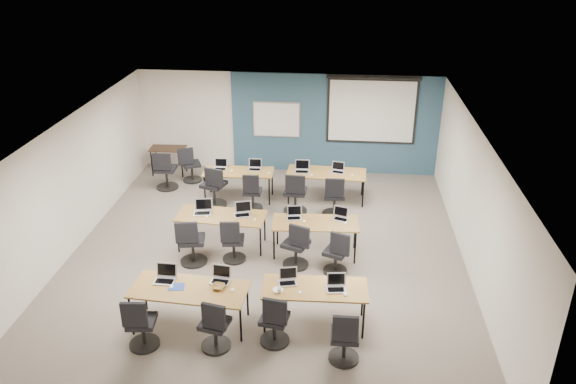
# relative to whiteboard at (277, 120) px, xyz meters

# --- Properties ---
(floor) EXTENTS (8.00, 9.00, 0.02)m
(floor) POSITION_rel_whiteboard_xyz_m (0.30, -4.43, -1.45)
(floor) COLOR #6B6354
(floor) RESTS_ON ground
(ceiling) EXTENTS (8.00, 9.00, 0.02)m
(ceiling) POSITION_rel_whiteboard_xyz_m (0.30, -4.43, 1.25)
(ceiling) COLOR white
(ceiling) RESTS_ON ground
(wall_back) EXTENTS (8.00, 0.04, 2.70)m
(wall_back) POSITION_rel_whiteboard_xyz_m (0.30, 0.07, -0.10)
(wall_back) COLOR beige
(wall_back) RESTS_ON ground
(wall_front) EXTENTS (8.00, 0.04, 2.70)m
(wall_front) POSITION_rel_whiteboard_xyz_m (0.30, -8.93, -0.10)
(wall_front) COLOR beige
(wall_front) RESTS_ON ground
(wall_left) EXTENTS (0.04, 9.00, 2.70)m
(wall_left) POSITION_rel_whiteboard_xyz_m (-3.70, -4.43, -0.10)
(wall_left) COLOR beige
(wall_left) RESTS_ON ground
(wall_right) EXTENTS (0.04, 9.00, 2.70)m
(wall_right) POSITION_rel_whiteboard_xyz_m (4.30, -4.43, -0.10)
(wall_right) COLOR beige
(wall_right) RESTS_ON ground
(blue_accent_panel) EXTENTS (5.50, 0.04, 2.70)m
(blue_accent_panel) POSITION_rel_whiteboard_xyz_m (1.55, 0.04, -0.10)
(blue_accent_panel) COLOR #3D5977
(blue_accent_panel) RESTS_ON wall_back
(whiteboard) EXTENTS (1.28, 0.03, 0.98)m
(whiteboard) POSITION_rel_whiteboard_xyz_m (0.00, 0.00, 0.00)
(whiteboard) COLOR #ABAEB5
(whiteboard) RESTS_ON wall_back
(projector_screen) EXTENTS (2.40, 0.10, 1.82)m
(projector_screen) POSITION_rel_whiteboard_xyz_m (2.50, -0.02, 0.44)
(projector_screen) COLOR black
(projector_screen) RESTS_ON wall_back
(training_table_front_left) EXTENTS (1.93, 0.80, 0.73)m
(training_table_front_left) POSITION_rel_whiteboard_xyz_m (-0.66, -6.81, -0.76)
(training_table_front_left) COLOR brown
(training_table_front_left) RESTS_ON floor
(training_table_front_right) EXTENTS (1.74, 0.72, 0.73)m
(training_table_front_right) POSITION_rel_whiteboard_xyz_m (1.39, -6.58, -0.77)
(training_table_front_right) COLOR brown
(training_table_front_right) RESTS_ON floor
(training_table_mid_left) EXTENTS (1.83, 0.76, 0.73)m
(training_table_mid_left) POSITION_rel_whiteboard_xyz_m (-0.67, -4.20, -0.76)
(training_table_mid_left) COLOR brown
(training_table_mid_left) RESTS_ON floor
(training_table_mid_right) EXTENTS (1.74, 0.72, 0.73)m
(training_table_mid_right) POSITION_rel_whiteboard_xyz_m (1.28, -4.32, -0.77)
(training_table_mid_right) COLOR olive
(training_table_mid_right) RESTS_ON floor
(training_table_back_left) EXTENTS (1.70, 0.71, 0.73)m
(training_table_back_left) POSITION_rel_whiteboard_xyz_m (-0.72, -1.90, -0.77)
(training_table_back_left) COLOR brown
(training_table_back_left) RESTS_ON floor
(training_table_back_right) EXTENTS (1.91, 0.79, 0.73)m
(training_table_back_right) POSITION_rel_whiteboard_xyz_m (1.41, -1.75, -0.76)
(training_table_back_right) COLOR #A17740
(training_table_back_right) RESTS_ON floor
(laptop_0) EXTENTS (0.35, 0.30, 0.26)m
(laptop_0) POSITION_rel_whiteboard_xyz_m (-1.12, -6.60, -0.65)
(laptop_0) COLOR #A8A8B1
(laptop_0) RESTS_ON training_table_front_left
(mouse_0) EXTENTS (0.09, 0.12, 0.04)m
(mouse_0) POSITION_rel_whiteboard_xyz_m (-0.96, -6.80, -0.71)
(mouse_0) COLOR white
(mouse_0) RESTS_ON training_table_front_left
(task_chair_0) EXTENTS (0.49, 0.49, 0.97)m
(task_chair_0) POSITION_rel_whiteboard_xyz_m (-1.30, -7.45, -1.05)
(task_chair_0) COLOR black
(task_chair_0) RESTS_ON floor
(laptop_1) EXTENTS (0.32, 0.27, 0.24)m
(laptop_1) POSITION_rel_whiteboard_xyz_m (-0.19, -6.52, -0.66)
(laptop_1) COLOR silver
(laptop_1) RESTS_ON training_table_front_left
(mouse_1) EXTENTS (0.06, 0.10, 0.03)m
(mouse_1) POSITION_rel_whiteboard_xyz_m (0.06, -6.80, -0.71)
(mouse_1) COLOR white
(mouse_1) RESTS_ON training_table_front_left
(task_chair_1) EXTENTS (0.48, 0.48, 0.96)m
(task_chair_1) POSITION_rel_whiteboard_xyz_m (-0.12, -7.37, -1.05)
(task_chair_1) COLOR black
(task_chair_1) RESTS_ON floor
(laptop_2) EXTENTS (0.30, 0.26, 0.23)m
(laptop_2) POSITION_rel_whiteboard_xyz_m (0.93, -6.46, -0.66)
(laptop_2) COLOR #ACACAD
(laptop_2) RESTS_ON training_table_front_right
(mouse_2) EXTENTS (0.07, 0.09, 0.03)m
(mouse_2) POSITION_rel_whiteboard_xyz_m (1.16, -6.75, -0.71)
(mouse_2) COLOR white
(mouse_2) RESTS_ON training_table_front_right
(task_chair_2) EXTENTS (0.48, 0.48, 0.96)m
(task_chair_2) POSITION_rel_whiteboard_xyz_m (0.79, -7.16, -1.05)
(task_chair_2) COLOR black
(task_chair_2) RESTS_ON floor
(laptop_3) EXTENTS (0.31, 0.27, 0.24)m
(laptop_3) POSITION_rel_whiteboard_xyz_m (1.74, -6.57, -0.66)
(laptop_3) COLOR #A4A4AD
(laptop_3) RESTS_ON training_table_front_right
(mouse_3) EXTENTS (0.07, 0.11, 0.04)m
(mouse_3) POSITION_rel_whiteboard_xyz_m (1.89, -6.73, -0.71)
(mouse_3) COLOR white
(mouse_3) RESTS_ON training_table_front_right
(task_chair_3) EXTENTS (0.48, 0.48, 0.96)m
(task_chair_3) POSITION_rel_whiteboard_xyz_m (1.90, -7.46, -1.05)
(task_chair_3) COLOR black
(task_chair_3) RESTS_ON floor
(laptop_4) EXTENTS (0.36, 0.31, 0.27)m
(laptop_4) POSITION_rel_whiteboard_xyz_m (-1.07, -4.12, -0.65)
(laptop_4) COLOR #AEAEB8
(laptop_4) RESTS_ON training_table_mid_left
(mouse_4) EXTENTS (0.07, 0.10, 0.03)m
(mouse_4) POSITION_rel_whiteboard_xyz_m (-0.94, -4.32, -0.71)
(mouse_4) COLOR white
(mouse_4) RESTS_ON training_table_mid_left
(task_chair_4) EXTENTS (0.54, 0.54, 1.02)m
(task_chair_4) POSITION_rel_whiteboard_xyz_m (-1.12, -4.94, -1.03)
(task_chair_4) COLOR black
(task_chair_4) RESTS_ON floor
(laptop_5) EXTENTS (0.34, 0.29, 0.26)m
(laptop_5) POSITION_rel_whiteboard_xyz_m (-0.23, -4.13, -0.66)
(laptop_5) COLOR #A7A7AE
(laptop_5) RESTS_ON training_table_mid_left
(mouse_5) EXTENTS (0.07, 0.10, 0.03)m
(mouse_5) POSITION_rel_whiteboard_xyz_m (0.05, -4.34, -0.71)
(mouse_5) COLOR white
(mouse_5) RESTS_ON training_table_mid_left
(task_chair_5) EXTENTS (0.47, 0.47, 0.96)m
(task_chair_5) POSITION_rel_whiteboard_xyz_m (-0.33, -4.76, -1.06)
(task_chair_5) COLOR black
(task_chair_5) RESTS_ON floor
(laptop_6) EXTENTS (0.30, 0.25, 0.23)m
(laptop_6) POSITION_rel_whiteboard_xyz_m (0.84, -4.16, -0.66)
(laptop_6) COLOR #A1A1AB
(laptop_6) RESTS_ON training_table_mid_right
(mouse_6) EXTENTS (0.08, 0.11, 0.04)m
(mouse_6) POSITION_rel_whiteboard_xyz_m (1.06, -4.32, -0.71)
(mouse_6) COLOR white
(mouse_6) RESTS_ON training_table_mid_right
(task_chair_6) EXTENTS (0.55, 0.52, 1.00)m
(task_chair_6) POSITION_rel_whiteboard_xyz_m (0.95, -4.86, -1.04)
(task_chair_6) COLOR black
(task_chair_6) RESTS_ON floor
(laptop_7) EXTENTS (0.30, 0.26, 0.23)m
(laptop_7) POSITION_rel_whiteboard_xyz_m (1.78, -4.11, -0.66)
(laptop_7) COLOR #A9A9AE
(laptop_7) RESTS_ON training_table_mid_right
(mouse_7) EXTENTS (0.09, 0.11, 0.03)m
(mouse_7) POSITION_rel_whiteboard_xyz_m (1.90, -4.32, -0.71)
(mouse_7) COLOR white
(mouse_7) RESTS_ON training_table_mid_right
(task_chair_7) EXTENTS (0.49, 0.47, 0.96)m
(task_chair_7) POSITION_rel_whiteboard_xyz_m (1.74, -5.01, -1.06)
(task_chair_7) COLOR black
(task_chair_7) RESTS_ON floor
(laptop_8) EXTENTS (0.31, 0.27, 0.24)m
(laptop_8) POSITION_rel_whiteboard_xyz_m (-1.18, -1.78, -0.66)
(laptop_8) COLOR #B4B5C3
(laptop_8) RESTS_ON training_table_back_left
(mouse_8) EXTENTS (0.07, 0.11, 0.04)m
(mouse_8) POSITION_rel_whiteboard_xyz_m (-0.87, -1.92, -0.71)
(mouse_8) COLOR white
(mouse_8) RESTS_ON training_table_back_left
(task_chair_8) EXTENTS (0.59, 0.58, 1.05)m
(task_chair_8) POSITION_rel_whiteboard_xyz_m (-1.23, -2.38, -1.01)
(task_chair_8) COLOR black
(task_chair_8) RESTS_ON floor
(laptop_9) EXTENTS (0.32, 0.27, 0.24)m
(laptop_9) POSITION_rel_whiteboard_xyz_m (-0.34, -1.72, -0.66)
(laptop_9) COLOR #ADAEBB
(laptop_9) RESTS_ON training_table_back_left
(mouse_9) EXTENTS (0.08, 0.10, 0.03)m
(mouse_9) POSITION_rel_whiteboard_xyz_m (0.04, -1.94, -0.71)
(mouse_9) COLOR white
(mouse_9) RESTS_ON training_table_back_left
(task_chair_9) EXTENTS (0.47, 0.47, 0.95)m
(task_chair_9) POSITION_rel_whiteboard_xyz_m (-0.30, -2.48, -1.06)
(task_chair_9) COLOR black
(task_chair_9) RESTS_ON floor
(laptop_10) EXTENTS (0.35, 0.30, 0.27)m
(laptop_10) POSITION_rel_whiteboard_xyz_m (0.82, -1.74, -0.65)
(laptop_10) COLOR #BBBBBB
(laptop_10) RESTS_ON training_table_back_right
(mouse_10) EXTENTS (0.09, 0.12, 0.04)m
(mouse_10) POSITION_rel_whiteboard_xyz_m (1.07, -1.97, -0.71)
(mouse_10) COLOR white
(mouse_10) RESTS_ON training_table_back_right
(task_chair_10) EXTENTS (0.56, 0.56, 1.03)m
(task_chair_10) POSITION_rel_whiteboard_xyz_m (0.73, -2.54, -1.02)
(task_chair_10) COLOR black
(task_chair_10) RESTS_ON floor
(laptop_11) EXTENTS (0.30, 0.26, 0.23)m
(laptop_11) POSITION_rel_whiteboard_xyz_m (1.69, -1.69, -0.66)
(laptop_11) COLOR silver
(laptop_11) RESTS_ON training_table_back_right
(mouse_11) EXTENTS (0.08, 0.10, 0.03)m
(mouse_11) POSITION_rel_whiteboard_xyz_m (2.04, -1.89, -0.71)
(mouse_11) COLOR white
(mouse_11) RESTS_ON training_table_back_right
(task_chair_11) EXTENTS (0.54, 0.54, 1.01)m
(task_chair_11) POSITION_rel_whiteboard_xyz_m (1.64, -2.60, -1.03)
(task_chair_11) COLOR black
(task_chair_11) RESTS_ON floor
(blue_mousepad) EXTENTS (0.29, 0.25, 0.01)m
(blue_mousepad) POSITION_rel_whiteboard_xyz_m (-0.88, -6.78, -0.72)
(blue_mousepad) COLOR #273FA1
(blue_mousepad) RESTS_ON training_table_front_left
(snack_bowl) EXTENTS (0.24, 0.24, 0.05)m
(snack_bowl) POSITION_rel_whiteboard_xyz_m (-0.19, -6.75, -0.69)
(snack_bowl) COLOR brown
(snack_bowl) RESTS_ON training_table_front_left
(snack_plate) EXTENTS (0.19, 0.19, 0.01)m
(snack_plate) POSITION_rel_whiteboard_xyz_m (0.80, -6.71, -0.71)
(snack_plate) COLOR white
(snack_plate) RESTS_ON training_table_front_right
(coffee_cup) EXTENTS (0.09, 0.09, 0.07)m
(coffee_cup) POSITION_rel_whiteboard_xyz_m (0.83, -6.79, -0.67)
(coffee_cup) COLOR silver
(coffee_cup) RESTS_ON snack_plate
(utility_table) EXTENTS (0.94, 0.52, 0.75)m
(utility_table) POSITION_rel_whiteboard_xyz_m (-2.88, -0.56, -0.79)
(utility_table) COLOR #311F11
(utility_table) RESTS_ON floor
(spare_chair_a) EXTENTS (0.53, 0.50, 0.98)m
(spare_chair_a) POSITION_rel_whiteboard_xyz_m (-2.17, -1.01, -1.05)
(spare_chair_a) COLOR black
(spare_chair_a) RESTS_ON floor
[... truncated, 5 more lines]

